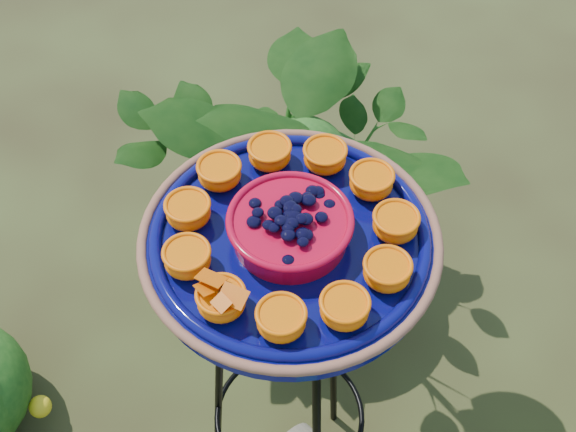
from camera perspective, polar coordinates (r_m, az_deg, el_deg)
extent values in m
torus|color=black|center=(1.23, 0.14, -2.99)|extent=(0.26, 0.26, 0.02)
torus|color=black|center=(1.70, 0.10, -14.01)|extent=(0.33, 0.33, 0.01)
cylinder|color=black|center=(1.65, 3.21, -8.67)|extent=(0.02, 0.08, 0.85)
cylinder|color=black|center=(1.61, -4.92, -11.32)|extent=(0.08, 0.06, 0.85)
cylinder|color=#070A59|center=(1.20, 0.14, -2.12)|extent=(0.46, 0.46, 0.04)
torus|color=#955E43|center=(1.19, 0.14, -1.62)|extent=(0.45, 0.45, 0.02)
torus|color=#070A59|center=(1.19, 0.14, -1.51)|extent=(0.42, 0.42, 0.02)
cylinder|color=#BA0624|center=(1.17, 0.15, -0.93)|extent=(0.18, 0.18, 0.04)
torus|color=#BA0624|center=(1.16, 0.15, -0.28)|extent=(0.19, 0.19, 0.01)
ellipsoid|color=black|center=(1.15, 0.15, -0.10)|extent=(0.15, 0.15, 0.03)
ellipsoid|color=#FF6102|center=(1.14, 7.03, -4.04)|extent=(0.07, 0.07, 0.03)
cylinder|color=#E26504|center=(1.13, 7.12, -3.55)|extent=(0.06, 0.06, 0.01)
ellipsoid|color=#FF6102|center=(1.19, 7.63, -0.67)|extent=(0.07, 0.07, 0.03)
cylinder|color=#E26504|center=(1.18, 7.72, -0.16)|extent=(0.06, 0.06, 0.01)
ellipsoid|color=#FF6102|center=(1.24, 5.93, 2.30)|extent=(0.07, 0.07, 0.03)
cylinder|color=#E26504|center=(1.23, 6.00, 2.82)|extent=(0.06, 0.06, 0.01)
ellipsoid|color=#FF6102|center=(1.27, 2.64, 4.10)|extent=(0.07, 0.07, 0.03)
cylinder|color=#E26504|center=(1.26, 2.66, 4.63)|extent=(0.06, 0.06, 0.01)
ellipsoid|color=#FF6102|center=(1.28, -1.31, 4.33)|extent=(0.07, 0.07, 0.03)
cylinder|color=#E26504|center=(1.26, -1.32, 4.86)|extent=(0.06, 0.06, 0.01)
ellipsoid|color=#FF6102|center=(1.25, -4.88, 2.94)|extent=(0.07, 0.07, 0.03)
cylinder|color=#E26504|center=(1.24, -4.93, 3.46)|extent=(0.06, 0.06, 0.01)
ellipsoid|color=#FF6102|center=(1.21, -7.09, 0.22)|extent=(0.07, 0.07, 0.03)
cylinder|color=#E26504|center=(1.19, -7.17, 0.74)|extent=(0.06, 0.06, 0.01)
ellipsoid|color=#FF6102|center=(1.15, -7.15, -3.14)|extent=(0.07, 0.07, 0.03)
cylinder|color=#E26504|center=(1.14, -7.24, -2.64)|extent=(0.06, 0.06, 0.01)
ellipsoid|color=#FF6102|center=(1.11, -4.75, -6.11)|extent=(0.07, 0.07, 0.03)
cylinder|color=#E26504|center=(1.09, -4.81, -5.63)|extent=(0.06, 0.06, 0.01)
ellipsoid|color=#FF6102|center=(1.09, -0.49, -7.51)|extent=(0.07, 0.07, 0.03)
cylinder|color=#E26504|center=(1.07, -0.49, -7.04)|extent=(0.06, 0.06, 0.01)
ellipsoid|color=#FF6102|center=(1.10, 4.03, -6.69)|extent=(0.07, 0.07, 0.03)
cylinder|color=#E26504|center=(1.08, 4.08, -6.21)|extent=(0.06, 0.06, 0.01)
cylinder|color=black|center=(1.08, -4.84, -5.34)|extent=(0.01, 0.03, 0.00)
cube|color=orange|center=(1.09, -5.49, -4.42)|extent=(0.04, 0.04, 0.01)
cube|color=orange|center=(1.07, -3.92, -5.69)|extent=(0.04, 0.04, 0.01)
imported|color=#174913|center=(1.90, 1.24, 2.98)|extent=(0.95, 0.88, 0.86)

